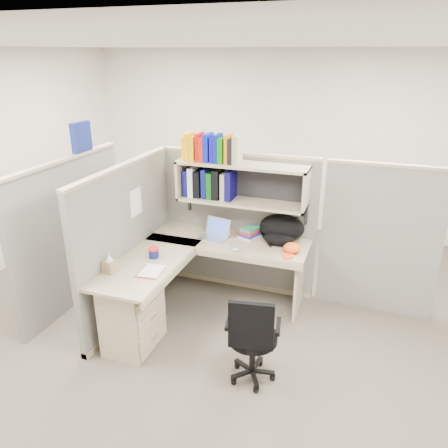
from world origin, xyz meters
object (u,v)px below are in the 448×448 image
at_px(desk, 160,295).
at_px(laptop, 213,229).
at_px(backpack, 281,229).
at_px(task_chair, 252,351).
at_px(snack_canister, 154,253).

distance_m(desk, laptop, 0.96).
distance_m(desk, backpack, 1.44).
height_order(laptop, task_chair, laptop).
bearing_deg(snack_canister, laptop, 58.78).
bearing_deg(desk, laptop, 74.08).
height_order(backpack, snack_canister, backpack).
distance_m(snack_canister, task_chair, 1.40).
distance_m(backpack, snack_canister, 1.36).
distance_m(laptop, snack_canister, 0.75).
bearing_deg(backpack, desk, -146.71).
relative_size(desk, laptop, 5.85).
xyz_separation_m(backpack, snack_canister, (-1.10, -0.80, -0.09)).
relative_size(backpack, task_chair, 0.56).
height_order(backpack, task_chair, backpack).
relative_size(laptop, task_chair, 0.34).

